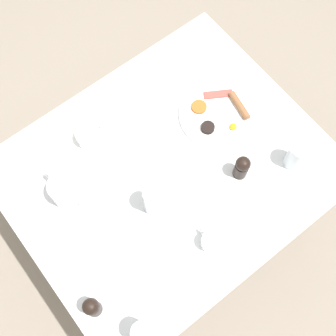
{
  "coord_description": "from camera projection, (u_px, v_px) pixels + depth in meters",
  "views": [
    {
      "loc": [
        -0.46,
        0.36,
        2.23
      ],
      "look_at": [
        0.0,
        0.0,
        0.77
      ],
      "focal_mm": 50.0,
      "sensor_mm": 36.0,
      "label": 1
    }
  ],
  "objects": [
    {
      "name": "ground_plane",
      "position": [
        168.0,
        225.0,
        2.29
      ],
      "size": [
        8.0,
        8.0,
        0.0
      ],
      "primitive_type": "plane",
      "color": "gray"
    },
    {
      "name": "water_glass_tall",
      "position": [
        297.0,
        156.0,
        1.55
      ],
      "size": [
        0.06,
        0.06,
        0.12
      ],
      "color": "white",
      "rests_on": "table"
    },
    {
      "name": "wine_glass_spare",
      "position": [
        143.0,
        333.0,
        1.34
      ],
      "size": [
        0.06,
        0.06,
        0.12
      ],
      "color": "white",
      "rests_on": "table"
    },
    {
      "name": "pepper_grinder",
      "position": [
        92.0,
        307.0,
        1.37
      ],
      "size": [
        0.05,
        0.05,
        0.11
      ],
      "color": "black",
      "rests_on": "table"
    },
    {
      "name": "creamer_jug",
      "position": [
        211.0,
        241.0,
        1.48
      ],
      "size": [
        0.09,
        0.06,
        0.06
      ],
      "color": "white",
      "rests_on": "table"
    },
    {
      "name": "salt_grinder",
      "position": [
        242.0,
        167.0,
        1.54
      ],
      "size": [
        0.05,
        0.05,
        0.11
      ],
      "color": "black",
      "rests_on": "table"
    },
    {
      "name": "knife_by_plate",
      "position": [
        152.0,
        150.0,
        1.62
      ],
      "size": [
        0.18,
        0.11,
        0.0
      ],
      "rotation": [
        0.0,
        0.0,
        2.07
      ],
      "color": "silver",
      "rests_on": "table"
    },
    {
      "name": "breakfast_plate",
      "position": [
        220.0,
        114.0,
        1.67
      ],
      "size": [
        0.29,
        0.29,
        0.04
      ],
      "color": "white",
      "rests_on": "table"
    },
    {
      "name": "spoon_for_tea",
      "position": [
        206.0,
        196.0,
        1.56
      ],
      "size": [
        0.14,
        0.04,
        0.0
      ],
      "rotation": [
        0.0,
        0.0,
        4.54
      ],
      "color": "silver",
      "rests_on": "table"
    },
    {
      "name": "teapot_near",
      "position": [
        66.0,
        190.0,
        1.52
      ],
      "size": [
        0.19,
        0.11,
        0.12
      ],
      "rotation": [
        0.0,
        0.0,
        3.37
      ],
      "color": "white",
      "rests_on": "table"
    },
    {
      "name": "teacup_with_saucer_left",
      "position": [
        89.0,
        137.0,
        1.61
      ],
      "size": [
        0.14,
        0.14,
        0.06
      ],
      "color": "white",
      "rests_on": "table"
    },
    {
      "name": "table",
      "position": [
        168.0,
        178.0,
        1.67
      ],
      "size": [
        0.88,
        1.05,
        0.75
      ],
      "color": "silver",
      "rests_on": "ground_plane"
    },
    {
      "name": "water_glass_short",
      "position": [
        153.0,
        200.0,
        1.48
      ],
      "size": [
        0.06,
        0.06,
        0.14
      ],
      "color": "white",
      "rests_on": "table"
    },
    {
      "name": "fork_by_plate",
      "position": [
        108.0,
        265.0,
        1.47
      ],
      "size": [
        0.03,
        0.19,
        0.0
      ],
      "rotation": [
        0.0,
        0.0,
        3.06
      ],
      "color": "silver",
      "rests_on": "table"
    }
  ]
}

